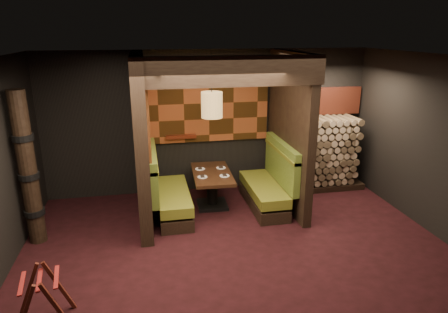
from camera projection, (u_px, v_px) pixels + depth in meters
The scene contains 20 objects.
floor at pixel (241, 257), 5.90m from camera, with size 6.50×5.50×0.02m, color black.
ceiling at pixel (244, 58), 5.03m from camera, with size 6.50×5.50×0.02m, color black.
wall_back at pixel (210, 122), 8.04m from camera, with size 6.50×0.02×2.85m, color black.
wall_front at pixel (334, 288), 2.89m from camera, with size 6.50×0.02×2.85m, color black.
partition_left at pixel (142, 140), 6.75m from camera, with size 0.20×2.20×2.85m, color black.
partition_right at pixel (289, 131), 7.30m from camera, with size 0.15×2.10×2.85m, color black.
header_beam at pixel (230, 71), 5.75m from camera, with size 2.85×0.18×0.44m, color black.
tapa_back_panel at pixel (209, 103), 7.87m from camera, with size 2.40×0.06×1.55m, color #9C4821.
tapa_side_panel at pixel (147, 113), 6.81m from camera, with size 0.04×1.85×1.45m, color #9C4821.
lacquer_shelf at pixel (181, 137), 7.90m from camera, with size 0.60×0.12×0.07m, color #5B1F0F.
booth_bench_left at pixel (168, 194), 7.14m from camera, with size 0.68×1.60×1.14m.
booth_bench_right at pixel (269, 186), 7.49m from camera, with size 0.68×1.60×1.14m.
dining_table at pixel (212, 184), 7.45m from camera, with size 0.75×1.31×0.68m.
place_settings at pixel (212, 172), 7.38m from camera, with size 0.60×0.64×0.03m.
pendant_lamp at pixel (212, 105), 6.95m from camera, with size 0.37×0.37×1.12m.
luggage_rack at pixel (42, 298), 4.42m from camera, with size 0.74×0.57×0.74m.
totem_column at pixel (28, 170), 5.99m from camera, with size 0.31×0.31×2.40m.
firewood_stack at pixel (322, 153), 8.29m from camera, with size 1.73×0.70×1.50m.
mosaic_header at pixel (319, 101), 8.29m from camera, with size 1.83×0.10×0.56m, color maroon.
bay_front_post at pixel (289, 128), 7.56m from camera, with size 0.08×0.08×2.85m, color black.
Camera 1 is at (-1.27, -5.01, 3.21)m, focal length 32.00 mm.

